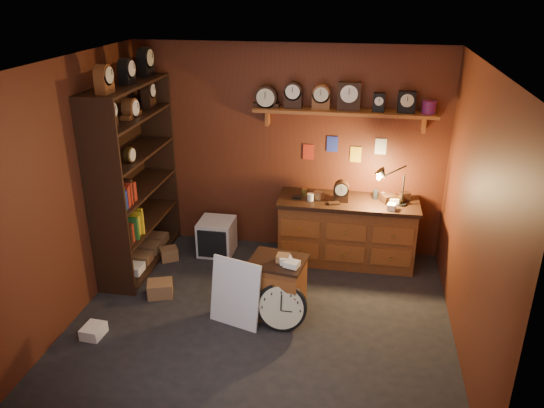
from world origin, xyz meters
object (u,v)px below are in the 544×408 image
Objects in this scene: workbench at (347,227)px; low_cabinet at (277,285)px; shelving_unit at (132,171)px; big_round_clock at (282,307)px.

workbench reaches higher than low_cabinet.
big_round_clock is (2.02, -1.10, -0.99)m from shelving_unit.
low_cabinet is (-0.68, -1.34, -0.11)m from workbench.
low_cabinet is 1.42× the size of big_round_clock.
big_round_clock is at bearing -28.50° from shelving_unit.
shelving_unit is at bearing 151.50° from big_round_clock.
low_cabinet is (1.93, -0.84, -0.89)m from shelving_unit.
workbench is at bearing 69.69° from big_round_clock.
big_round_clock is (0.09, -0.25, -0.10)m from low_cabinet.
workbench is 1.51m from low_cabinet.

